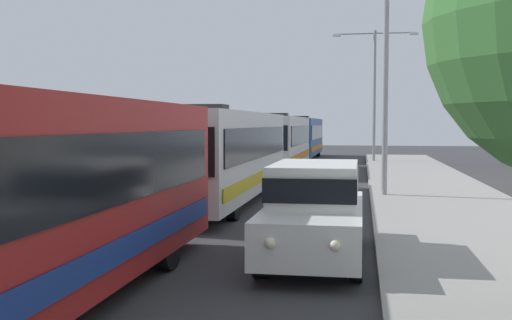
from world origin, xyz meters
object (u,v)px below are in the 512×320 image
streetlamp_mid (386,57)px  bus_second_in_line (224,153)px  bus_fourth_in_line (301,137)px  white_suv (315,207)px  bus_middle (279,141)px  streetlamp_far (374,82)px  bus_lead (19,196)px

streetlamp_mid → bus_second_in_line: bearing=-159.5°
bus_fourth_in_line → streetlamp_mid: streetlamp_mid is taller
white_suv → bus_middle: bearing=99.5°
streetlamp_mid → streetlamp_far: streetlamp_far is taller
white_suv → bus_second_in_line: bearing=114.1°
bus_middle → bus_second_in_line: bearing=-90.0°
bus_second_in_line → white_suv: 9.07m
bus_middle → streetlamp_far: (5.40, 8.61, 3.80)m
white_suv → streetlamp_far: 31.10m
bus_second_in_line → bus_fourth_in_line: 26.58m
bus_middle → white_suv: (3.70, -22.12, -0.65)m
bus_second_in_line → bus_middle: bearing=90.0°
bus_fourth_in_line → streetlamp_far: bearing=-37.2°
bus_lead → white_suv: bearing=49.9°
bus_lead → bus_second_in_line: same height
bus_second_in_line → bus_fourth_in_line: size_ratio=1.00×
streetlamp_mid → white_suv: bearing=-99.4°
white_suv → streetlamp_mid: 11.15m
bus_lead → white_suv: 5.78m
streetlamp_mid → bus_fourth_in_line: bearing=102.4°
streetlamp_mid → bus_middle: bearing=114.5°
bus_lead → streetlamp_far: bearing=81.3°
bus_middle → white_suv: bus_middle is taller
white_suv → streetlamp_far: (1.70, 30.73, 4.46)m
white_suv → streetlamp_mid: streetlamp_mid is taller
bus_lead → bus_second_in_line: 12.65m
streetlamp_mid → streetlamp_far: size_ratio=0.89×
bus_lead → bus_middle: 26.52m
bus_lead → bus_fourth_in_line: (0.00, 39.23, 0.00)m
bus_middle → white_suv: bearing=-80.5°
bus_lead → bus_middle: (-0.00, 26.52, -0.00)m
bus_middle → bus_fourth_in_line: 12.71m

